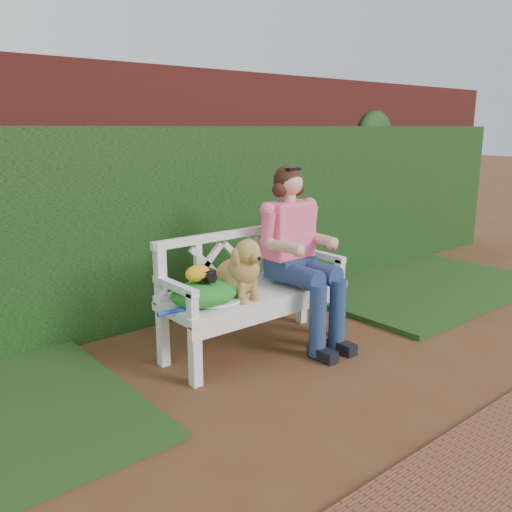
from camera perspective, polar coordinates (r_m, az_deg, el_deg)
ground at (r=3.88m, az=6.26°, el=-12.51°), size 60.00×60.00×0.00m
brick_wall at (r=5.03m, az=-9.23°, el=6.49°), size 10.00×0.30×2.20m
ivy_hedge at (r=4.88m, az=-7.80°, el=3.36°), size 10.00×0.18×1.70m
grass_right at (r=6.17m, az=15.85°, el=-2.78°), size 2.60×2.00×0.05m
garden_bench at (r=4.21m, az=-0.00°, el=-6.77°), size 1.64×0.77×0.48m
seated_woman at (r=4.29m, az=3.89°, el=-0.06°), size 0.80×0.92×1.39m
dog at (r=3.90m, az=-1.89°, el=-1.18°), size 0.45×0.50×0.46m
tennis_racket at (r=3.84m, az=-4.34°, el=-4.74°), size 0.76×0.45×0.03m
green_bag at (r=3.81m, az=-5.46°, el=-3.86°), size 0.61×0.55×0.17m
camera_item at (r=3.77m, az=-5.34°, el=-2.05°), size 0.12×0.09×0.08m
baseball_glove at (r=3.75m, az=-6.13°, el=-1.83°), size 0.22×0.19×0.12m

